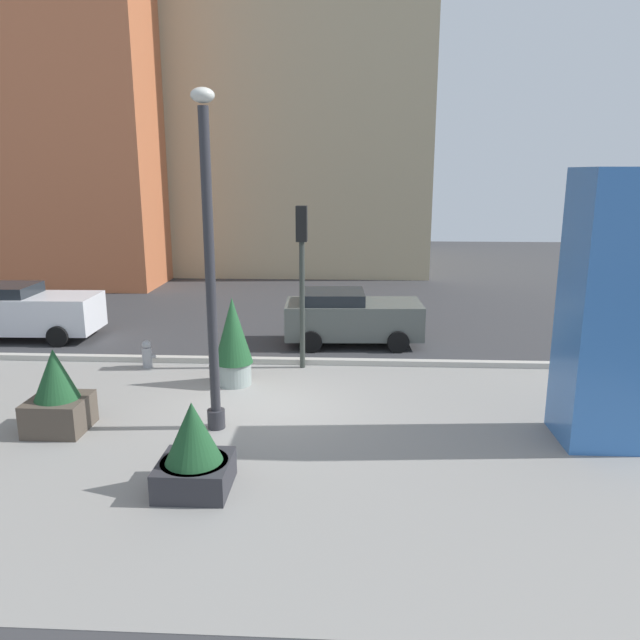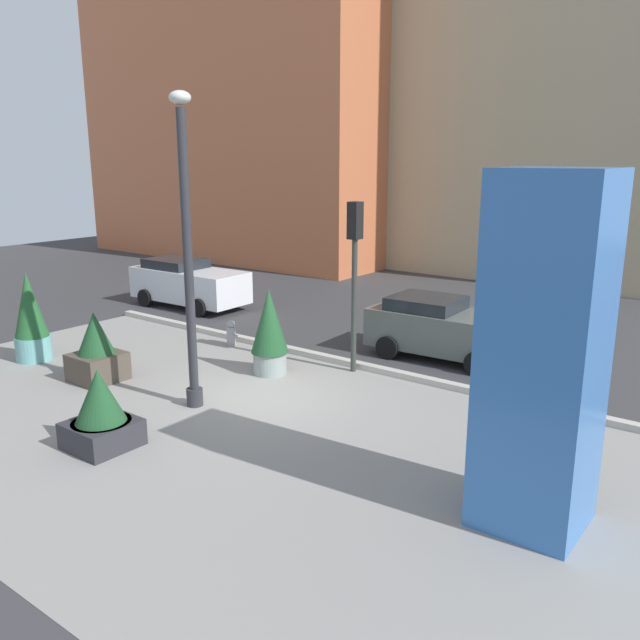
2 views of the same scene
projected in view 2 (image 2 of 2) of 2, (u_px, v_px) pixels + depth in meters
ground_plane at (358, 356)px, 18.04m from camera, size 60.00×60.00×0.00m
plaza_pavement at (194, 425)px, 13.40m from camera, size 18.00×10.00×0.02m
curb_strip at (339, 361)px, 17.34m from camera, size 18.00×0.24×0.16m
lamp_post at (188, 261)px, 13.65m from camera, size 0.44×0.44×6.62m
art_pillar_blue at (544, 356)px, 9.25m from camera, size 1.51×1.51×5.21m
potted_plant_near_left at (100, 413)px, 12.23m from camera, size 1.17×1.17×1.54m
potted_plant_mid_plaza at (269, 330)px, 16.28m from camera, size 0.94×0.94×2.19m
potted_plant_curbside at (96, 351)px, 15.88m from camera, size 1.13×1.13×1.73m
potted_plant_near_right at (30, 318)px, 17.38m from camera, size 0.92×0.92×2.42m
fire_hydrant at (231, 333)px, 18.95m from camera, size 0.36×0.26×0.75m
traffic_light_corner at (355, 259)px, 16.03m from camera, size 0.28×0.42×4.29m
car_passing_lane at (444, 328)px, 17.66m from camera, size 4.17×2.23×1.64m
car_far_lane at (188, 283)px, 23.73m from camera, size 4.52×2.13×1.72m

